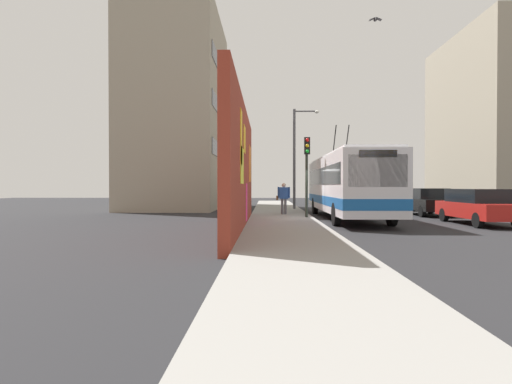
{
  "coord_description": "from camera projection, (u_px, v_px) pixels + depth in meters",
  "views": [
    {
      "loc": [
        -20.57,
        2.36,
        1.69
      ],
      "look_at": [
        -0.72,
        2.87,
        1.42
      ],
      "focal_mm": 29.02,
      "sensor_mm": 36.0,
      "label": 1
    }
  ],
  "objects": [
    {
      "name": "graffiti_wall",
      "position": [
        241.0,
        168.0,
        16.26
      ],
      "size": [
        13.35,
        0.32,
        4.86
      ],
      "color": "maroon",
      "rests_on": "ground_plane"
    },
    {
      "name": "parked_car_red",
      "position": [
        477.0,
        206.0,
        18.33
      ],
      "size": [
        4.86,
        1.8,
        1.58
      ],
      "color": "#B21E19",
      "rests_on": "ground_plane"
    },
    {
      "name": "street_lamp",
      "position": [
        297.0,
        152.0,
        28.43
      ],
      "size": [
        0.44,
        1.77,
        6.86
      ],
      "color": "#4C4C51",
      "rests_on": "sidewalk_slab"
    },
    {
      "name": "parked_car_navy",
      "position": [
        376.0,
        196.0,
        35.46
      ],
      "size": [
        4.9,
        1.87,
        1.58
      ],
      "color": "navy",
      "rests_on": "ground_plane"
    },
    {
      "name": "pedestrian_midblock",
      "position": [
        284.0,
        196.0,
        22.9
      ],
      "size": [
        0.23,
        0.76,
        1.73
      ],
      "color": "#595960",
      "rests_on": "sidewalk_slab"
    },
    {
      "name": "parked_car_dark_gray",
      "position": [
        395.0,
        198.0,
        30.09
      ],
      "size": [
        4.59,
        1.82,
        1.58
      ],
      "color": "#38383D",
      "rests_on": "ground_plane"
    },
    {
      "name": "parked_car_black",
      "position": [
        426.0,
        201.0,
        24.16
      ],
      "size": [
        4.55,
        1.84,
        1.58
      ],
      "color": "black",
      "rests_on": "ground_plane"
    },
    {
      "name": "traffic_light",
      "position": [
        307.0,
        163.0,
        20.57
      ],
      "size": [
        0.49,
        0.28,
        4.01
      ],
      "color": "#2D382D",
      "rests_on": "sidewalk_slab"
    },
    {
      "name": "building_far_left",
      "position": [
        178.0,
        114.0,
        31.96
      ],
      "size": [
        11.36,
        6.53,
        14.66
      ],
      "color": "#9E937F",
      "rests_on": "ground_plane"
    },
    {
      "name": "ground_plane",
      "position": [
        314.0,
        220.0,
        20.52
      ],
      "size": [
        80.0,
        80.0,
        0.0
      ],
      "primitive_type": "plane",
      "color": "#232326"
    },
    {
      "name": "sidewalk_slab",
      "position": [
        282.0,
        219.0,
        20.56
      ],
      "size": [
        48.0,
        3.2,
        0.15
      ],
      "primitive_type": "cube",
      "color": "gray",
      "rests_on": "ground_plane"
    },
    {
      "name": "city_bus",
      "position": [
        346.0,
        184.0,
        21.48
      ],
      "size": [
        12.17,
        2.64,
        5.07
      ],
      "color": "silver",
      "rests_on": "ground_plane"
    }
  ]
}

